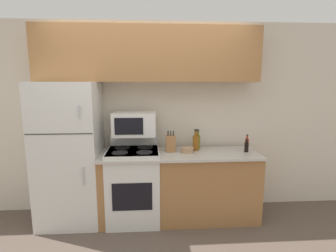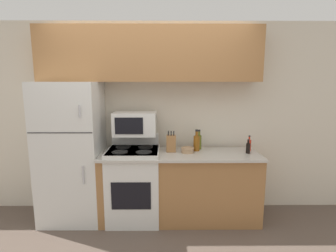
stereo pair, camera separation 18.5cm
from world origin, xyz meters
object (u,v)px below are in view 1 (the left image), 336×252
Objects in this scene: bowl at (187,150)px; bottle_olive_oil at (198,141)px; bottle_whiskey at (196,142)px; microwave at (134,124)px; stove at (134,184)px; refrigerator at (69,154)px; bottle_hot_sauce at (247,144)px; knife_block at (171,143)px; bottle_soy_sauce at (247,147)px.

bowl is 0.26m from bottle_olive_oil.
bottle_whiskey reaches higher than bowl.
stove is at bearing -98.42° from microwave.
bottle_hot_sauce is at bearing 1.95° from refrigerator.
knife_block is at bearing -161.83° from bottle_olive_oil.
refrigerator is 6.82× the size of bottle_olive_oil.
refrigerator reaches higher than bottle_hot_sauce.
stove is at bearing -170.41° from knife_block.
bowl is at bearing -15.79° from knife_block.
bottle_whiskey is at bearing 2.56° from refrigerator.
bottle_whiskey is at bearing 36.58° from bowl.
stove is 4.04× the size of knife_block.
refrigerator is 6.33× the size of bottle_whiskey.
bottle_soy_sauce is at bearing -10.72° from bottle_whiskey.
bottle_olive_oil reaches higher than bowl.
bottle_hot_sauce is at bearing 6.87° from bowl.
stove is 1.57m from bottle_hot_sauce.
refrigerator is 1.60m from bottle_whiskey.
bowl is at bearing 1.82° from stove.
knife_block is at bearing 1.77° from refrigerator.
bottle_whiskey is 0.69m from bottle_hot_sauce.
refrigerator reaches higher than microwave.
refrigerator is 1.27m from knife_block.
microwave is 0.83m from bottle_whiskey.
microwave is at bearing -173.42° from bottle_olive_oil.
bottle_whiskey is (0.12, 0.09, 0.07)m from bowl.
microwave reaches higher than bowl.
microwave is 0.88m from bottle_olive_oil.
bottle_hot_sauce reaches higher than bowl.
bottle_olive_oil is (-0.64, 0.08, 0.02)m from bottle_hot_sauce.
stove reaches higher than bottle_hot_sauce.
knife_block is 0.23m from bowl.
microwave is at bearing 175.40° from bottle_soy_sauce.
microwave is 1.91× the size of bottle_whiskey.
microwave is 0.53m from knife_block.
bottle_whiskey is at bearing 5.55° from knife_block.
refrigerator is 6.54× the size of knife_block.
knife_block is 0.97m from bottle_soy_sauce.
bottle_olive_oil is (-0.59, 0.21, 0.03)m from bottle_soy_sauce.
knife_block reaches higher than bottle_hot_sauce.
bottle_soy_sauce is (1.43, -0.11, -0.29)m from microwave.
microwave is (0.81, 0.07, 0.36)m from refrigerator.
bottle_soy_sauce is 0.63m from bottle_olive_oil.
bottle_whiskey is at bearing -179.46° from bottle_hot_sauce.
microwave is 1.46m from bottle_soy_sauce.
knife_block reaches higher than bowl.
bottle_hot_sauce is 0.14m from bottle_soy_sauce.
bottle_soy_sauce is at bearing -0.30° from stove.
bowl is at bearing 177.79° from bottle_soy_sauce.
bottle_whiskey is (0.81, 0.11, 0.51)m from stove.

